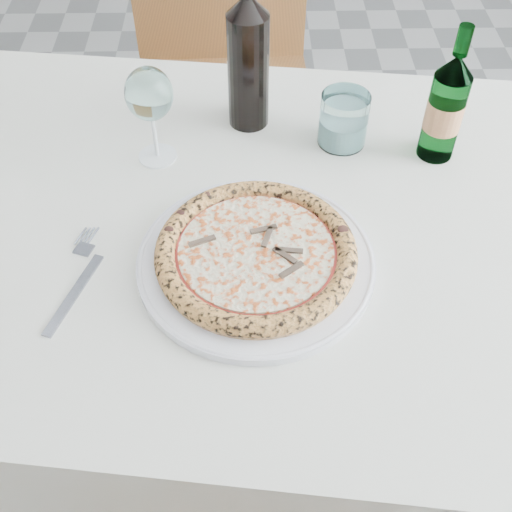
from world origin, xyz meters
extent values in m
cube|color=brown|center=(0.00, 0.23, 0.73)|extent=(1.48, 0.96, 0.04)
cube|color=silver|center=(0.00, 0.23, 0.75)|extent=(1.55, 1.03, 0.01)
cube|color=silver|center=(0.00, 0.66, 0.64)|extent=(1.45, 0.01, 0.22)
cube|color=brown|center=(-0.07, 0.97, 0.45)|extent=(0.49, 0.49, 0.04)
cylinder|color=brown|center=(0.13, 1.18, 0.21)|extent=(0.04, 0.04, 0.43)
cylinder|color=brown|center=(0.14, 0.78, 0.21)|extent=(0.04, 0.04, 0.43)
cylinder|color=brown|center=(-0.27, 1.16, 0.21)|extent=(0.04, 0.04, 0.43)
cylinder|color=brown|center=(-0.26, 0.76, 0.21)|extent=(0.04, 0.04, 0.43)
cylinder|color=white|center=(0.00, 0.13, 0.76)|extent=(0.34, 0.34, 0.01)
torus|color=white|center=(0.00, 0.13, 0.77)|extent=(0.34, 0.34, 0.01)
cylinder|color=tan|center=(0.00, 0.13, 0.78)|extent=(0.28, 0.28, 0.01)
torus|color=#BE7F3C|center=(0.00, 0.13, 0.78)|extent=(0.29, 0.29, 0.03)
cylinder|color=#CE4327|center=(0.00, 0.13, 0.78)|extent=(0.24, 0.24, 0.00)
cylinder|color=#F7E6BA|center=(0.00, 0.13, 0.79)|extent=(0.22, 0.22, 0.00)
cube|color=brown|center=(0.03, 0.13, 0.79)|extent=(0.04, 0.01, 0.00)
cube|color=brown|center=(0.03, 0.17, 0.79)|extent=(0.03, 0.04, 0.00)
cube|color=brown|center=(-0.03, 0.18, 0.79)|extent=(0.03, 0.04, 0.00)
cube|color=brown|center=(-0.03, 0.13, 0.79)|extent=(0.04, 0.01, 0.00)
cube|color=brown|center=(-0.02, 0.08, 0.79)|extent=(0.03, 0.04, 0.00)
cube|color=brown|center=(0.04, 0.07, 0.79)|extent=(0.03, 0.04, 0.00)
cube|color=slate|center=(-0.25, 0.08, 0.76)|extent=(0.06, 0.15, 0.00)
cube|color=slate|center=(-0.25, 0.17, 0.76)|extent=(0.03, 0.03, 0.00)
cylinder|color=slate|center=(-0.26, 0.20, 0.76)|extent=(0.00, 0.04, 0.00)
cylinder|color=slate|center=(-0.25, 0.20, 0.76)|extent=(0.00, 0.04, 0.00)
cylinder|color=slate|center=(-0.25, 0.20, 0.76)|extent=(0.00, 0.04, 0.00)
cylinder|color=slate|center=(-0.24, 0.20, 0.76)|extent=(0.00, 0.04, 0.00)
cylinder|color=white|center=(-0.16, 0.38, 0.76)|extent=(0.07, 0.07, 0.00)
cylinder|color=white|center=(-0.16, 0.38, 0.80)|extent=(0.01, 0.01, 0.09)
ellipsoid|color=silver|center=(-0.16, 0.38, 0.88)|extent=(0.08, 0.08, 0.09)
cylinder|color=silver|center=(0.16, 0.41, 0.80)|extent=(0.08, 0.08, 0.09)
cylinder|color=white|center=(0.16, 0.41, 0.78)|extent=(0.07, 0.07, 0.05)
cylinder|color=#2F7F43|center=(0.31, 0.38, 0.83)|extent=(0.06, 0.06, 0.15)
cone|color=#2F7F43|center=(0.31, 0.38, 0.93)|extent=(0.06, 0.06, 0.04)
cylinder|color=#2F7F43|center=(0.31, 0.38, 0.97)|extent=(0.02, 0.02, 0.05)
cylinder|color=#E9C26D|center=(0.31, 0.38, 0.84)|extent=(0.06, 0.06, 0.05)
cylinder|color=black|center=(0.00, 0.48, 0.86)|extent=(0.07, 0.07, 0.20)
cone|color=black|center=(0.00, 0.48, 0.98)|extent=(0.07, 0.07, 0.04)
camera|label=1|loc=(-0.01, -0.48, 1.46)|focal=45.00mm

